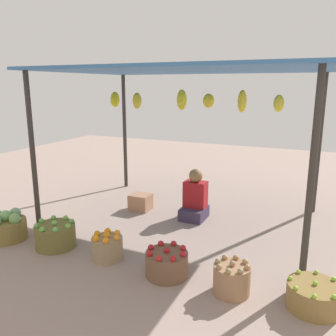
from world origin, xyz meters
name	(u,v)px	position (x,y,z in m)	size (l,w,h in m)	color
ground_plane	(185,220)	(0.00, 0.00, 0.00)	(14.00, 14.00, 0.00)	gray
market_stall_structure	(187,79)	(0.00, 0.02, 2.09)	(3.83, 2.70, 2.24)	#38332D
vendor_person	(195,200)	(0.11, 0.13, 0.30)	(0.36, 0.44, 0.78)	#392F47
basket_cabbages	(7,227)	(-1.91, -1.63, 0.17)	(0.50, 0.50, 0.40)	olive
basket_green_apples	(55,235)	(-1.16, -1.53, 0.15)	(0.51, 0.51, 0.35)	brown
basket_oranges	(107,247)	(-0.38, -1.53, 0.15)	(0.37, 0.37, 0.34)	#9C815B
basket_red_apples	(167,263)	(0.42, -1.58, 0.14)	(0.46, 0.46, 0.33)	brown
basket_potatoes	(232,279)	(1.14, -1.62, 0.15)	(0.37, 0.37, 0.35)	#9D7250
basket_limes	(314,296)	(1.89, -1.54, 0.12)	(0.49, 0.49, 0.28)	olive
wooden_crate_near_vendor	(141,202)	(-0.83, 0.11, 0.13)	(0.33, 0.29, 0.26)	#AA7757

